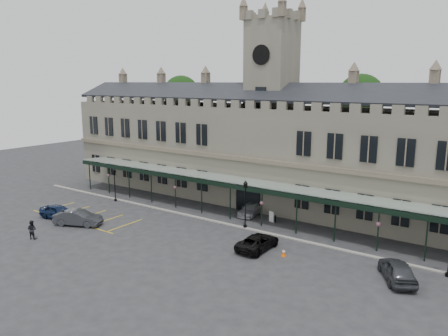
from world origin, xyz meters
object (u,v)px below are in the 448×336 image
Objects in this scene: lamp_post_left at (115,182)px; car_left_a at (58,212)px; car_van at (258,242)px; station_building at (270,152)px; clock_tower at (271,97)px; lamp_post_mid at (245,200)px; car_left_b at (78,218)px; person_b at (32,230)px; traffic_cone at (284,253)px; car_right_a at (397,270)px; person_a at (63,218)px; car_taxi at (251,209)px; sign_board at (271,217)px.

lamp_post_left reaches higher than car_left_a.
station_building is at bearing -64.13° from car_van.
lamp_post_mid is (2.97, -10.40, -10.07)m from clock_tower.
lamp_post_left reaches higher than car_left_b.
lamp_post_left is 9.80m from car_left_b.
lamp_post_left is 14.51m from person_b.
lamp_post_mid is at bearing 147.23° from traffic_cone.
person_b is (3.46, -5.29, 0.14)m from car_left_a.
person_b reaches higher than car_right_a.
person_a reaches higher than car_van.
sign_board is at bearing -24.87° from car_taxi.
car_left_b is at bearing 15.12° from car_van.
traffic_cone is at bearing -36.12° from sign_board.
lamp_post_mid is 19.33m from person_a.
lamp_post_mid reaches higher than car_left_a.
traffic_cone is 12.31m from car_taxi.
car_left_a is (0.47, -8.59, -1.77)m from lamp_post_left.
lamp_post_left is at bearing -97.21° from person_b.
person_b is (-12.30, -24.80, -5.53)m from station_building.
car_right_a is (19.00, -13.96, -12.28)m from clock_tower.
car_taxi is at bearing -148.17° from person_b.
car_left_b is 2.70× the size of person_b.
car_van is (4.03, -4.24, -2.35)m from lamp_post_mid.
car_right_a is (14.83, -7.01, 0.27)m from sign_board.
station_building is 2.42× the size of clock_tower.
car_right_a is at bearing -4.79° from lamp_post_left.
person_a is (-16.17, -10.38, -2.15)m from lamp_post_mid.
car_left_a is at bearing -128.93° from station_building.
car_van is at bearing -99.47° from car_left_b.
station_building is 23.76m from car_left_b.
station_building reaches higher than traffic_cone.
car_left_b is 5.15m from person_b.
car_van is (7.00, -14.55, -5.78)m from station_building.
car_van is at bearing -8.87° from lamp_post_left.
person_a is at bearing -122.43° from clock_tower.
station_building reaches higher than car_taxi.
person_a is at bearing -100.65° from person_b.
person_a is at bearing -121.20° from car_left_a.
car_left_b is 31.64m from car_right_a.
person_a is (-17.37, -13.83, 0.32)m from sign_board.
lamp_post_left is at bearing -178.17° from lamp_post_mid.
car_left_b is 19.77m from car_van.
car_right_a is at bearing -103.91° from car_left_b.
traffic_cone is 23.67m from person_a.
sign_board is 22.20m from person_a.
station_building is 32.10× the size of person_b.
lamp_post_left reaches higher than person_a.
car_taxi is (13.10, 13.74, -0.17)m from car_left_b.
lamp_post_left is 0.84× the size of lamp_post_mid.
person_b is at bearing -116.30° from clock_tower.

